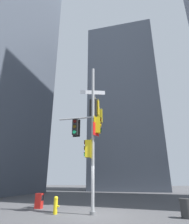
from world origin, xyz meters
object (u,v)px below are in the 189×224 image
Objects in this scene: newspaper_box at (39,201)px; trash_bin at (186,208)px; fire_hydrant at (56,205)px; signal_pole_assembly at (92,124)px.

newspaper_box is 1.05× the size of trash_bin.
fire_hydrant is 6.72m from trash_bin.
fire_hydrant is 1.03× the size of trash_bin.
trash_bin is at bearing -4.57° from signal_pole_assembly.
newspaper_box is at bearing 167.19° from signal_pole_assembly.
newspaper_box is at bearing 138.78° from fire_hydrant.
fire_hydrant is 0.98× the size of newspaper_box.
newspaper_box reaches higher than fire_hydrant.
fire_hydrant reaches higher than trash_bin.
signal_pole_assembly is at bearing 175.43° from trash_bin.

